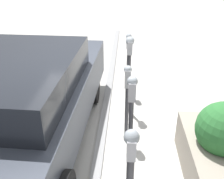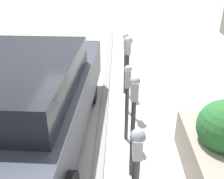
# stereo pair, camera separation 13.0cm
# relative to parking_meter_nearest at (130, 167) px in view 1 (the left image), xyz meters

# --- Properties ---
(ground_plane) EXTENTS (40.00, 40.00, 0.00)m
(ground_plane) POSITION_rel_parking_meter_nearest_xyz_m (1.66, 0.39, -0.91)
(ground_plane) COLOR #ADAAA3
(curb_strip) EXTENTS (14.35, 0.16, 0.04)m
(curb_strip) POSITION_rel_parking_meter_nearest_xyz_m (1.66, 0.47, -0.89)
(curb_strip) COLOR gray
(curb_strip) RESTS_ON ground_plane
(parking_meter_nearest) EXTENTS (0.19, 0.16, 1.37)m
(parking_meter_nearest) POSITION_rel_parking_meter_nearest_xyz_m (0.00, 0.00, 0.00)
(parking_meter_nearest) COLOR #38383D
(parking_meter_nearest) RESTS_ON ground_plane
(parking_meter_second) EXTENTS (0.16, 0.13, 1.56)m
(parking_meter_second) POSITION_rel_parking_meter_nearest_xyz_m (0.81, -0.01, 0.17)
(parking_meter_second) COLOR #38383D
(parking_meter_second) RESTS_ON ground_plane
(parking_meter_middle) EXTENTS (0.14, 0.12, 1.36)m
(parking_meter_middle) POSITION_rel_parking_meter_nearest_xyz_m (1.63, 0.04, 0.02)
(parking_meter_middle) COLOR #38383D
(parking_meter_middle) RESTS_ON ground_plane
(parking_meter_fourth) EXTENTS (0.19, 0.16, 1.55)m
(parking_meter_fourth) POSITION_rel_parking_meter_nearest_xyz_m (2.55, 0.01, 0.23)
(parking_meter_fourth) COLOR #38383D
(parking_meter_fourth) RESTS_ON ground_plane
(parking_meter_farthest) EXTENTS (0.14, 0.12, 1.39)m
(parking_meter_farthest) POSITION_rel_parking_meter_nearest_xyz_m (3.33, 0.03, 0.05)
(parking_meter_farthest) COLOR #38383D
(parking_meter_farthest) RESTS_ON ground_plane
(planter_box) EXTENTS (1.59, 0.85, 1.19)m
(planter_box) POSITION_rel_parking_meter_nearest_xyz_m (0.84, -1.21, -0.44)
(planter_box) COLOR gray
(planter_box) RESTS_ON ground_plane
(parked_car_front) EXTENTS (4.84, 2.08, 1.56)m
(parked_car_front) POSITION_rel_parking_meter_nearest_xyz_m (1.40, 1.64, -0.07)
(parked_car_front) COLOR #383D47
(parked_car_front) RESTS_ON ground_plane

